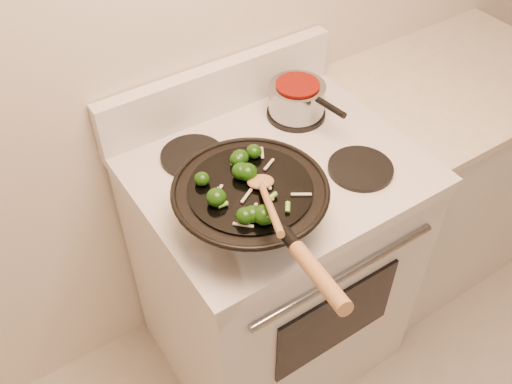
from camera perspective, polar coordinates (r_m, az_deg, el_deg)
stove at (r=1.92m, az=1.59°, el=-7.15°), size 0.78×0.67×1.08m
counter_unit at (r=2.33m, az=16.92°, el=1.55°), size 0.86×0.62×0.91m
wok at (r=1.37m, az=-0.49°, el=-1.16°), size 0.38×0.62×0.22m
stirfry at (r=1.32m, az=-1.42°, el=0.71°), size 0.22×0.24×0.04m
wooden_spoon at (r=1.26m, az=0.98°, el=-0.36°), size 0.16×0.27×0.12m
saucepan at (r=1.73m, az=4.15°, el=9.33°), size 0.17×0.27×0.10m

